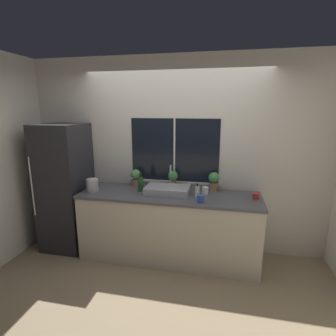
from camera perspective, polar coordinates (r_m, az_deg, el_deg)
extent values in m
plane|color=#937F60|center=(3.55, -0.96, -21.48)|extent=(14.00, 14.00, 0.00)
cube|color=silver|center=(3.71, 1.51, 2.77)|extent=(8.00, 0.06, 2.70)
cube|color=black|center=(3.66, 1.42, 3.85)|extent=(1.24, 0.01, 0.88)
cube|color=silver|center=(3.65, 1.40, 3.84)|extent=(0.02, 0.01, 0.88)
cube|color=silver|center=(3.75, 1.36, -3.04)|extent=(1.30, 0.04, 0.03)
cube|color=silver|center=(5.20, -20.40, 4.90)|extent=(0.06, 7.00, 2.70)
cube|color=silver|center=(4.63, 30.06, 3.07)|extent=(0.06, 7.00, 2.70)
cube|color=beige|center=(3.61, 0.23, -12.81)|extent=(2.33, 0.67, 0.87)
cube|color=#4C4C51|center=(3.44, 0.23, -5.99)|extent=(2.36, 0.69, 0.03)
cube|color=#232328|center=(4.04, -21.45, -3.90)|extent=(0.60, 0.64, 1.79)
cylinder|color=silver|center=(3.92, -27.51, -3.62)|extent=(0.02, 0.02, 0.81)
cube|color=#ADADB2|center=(3.46, -0.11, -4.80)|extent=(0.57, 0.35, 0.09)
cylinder|color=#B7B7BC|center=(3.65, 0.55, -4.30)|extent=(0.04, 0.04, 0.03)
cylinder|color=#B7B7BC|center=(3.61, 0.56, -1.74)|extent=(0.02, 0.02, 0.31)
cylinder|color=#9E6B4C|center=(3.80, -6.99, -3.16)|extent=(0.12, 0.12, 0.10)
sphere|color=#569951|center=(3.77, -7.04, -1.39)|extent=(0.14, 0.14, 0.14)
cylinder|color=#9E6B4C|center=(3.66, 1.12, -3.59)|extent=(0.09, 0.09, 0.11)
sphere|color=#387A3D|center=(3.63, 1.13, -1.69)|extent=(0.14, 0.14, 0.14)
cylinder|color=#9E6B4C|center=(3.60, 9.89, -4.04)|extent=(0.09, 0.09, 0.11)
sphere|color=#478E4C|center=(3.57, 9.97, -2.07)|extent=(0.14, 0.14, 0.14)
cylinder|color=white|center=(3.37, 6.38, -5.04)|extent=(0.06, 0.06, 0.13)
cylinder|color=black|center=(3.34, 6.41, -3.71)|extent=(0.02, 0.02, 0.04)
cylinder|color=#235128|center=(3.55, -5.98, -3.52)|extent=(0.07, 0.07, 0.19)
cylinder|color=black|center=(3.51, -6.03, -1.57)|extent=(0.03, 0.03, 0.05)
cylinder|color=white|center=(3.45, 8.09, -4.89)|extent=(0.08, 0.08, 0.10)
cylinder|color=#3351AD|center=(3.16, 7.06, -6.62)|extent=(0.08, 0.08, 0.09)
cylinder|color=#B72D28|center=(3.42, 18.59, -5.83)|extent=(0.08, 0.08, 0.08)
cylinder|color=#B2B2B7|center=(3.66, -16.13, -3.62)|extent=(0.16, 0.16, 0.17)
cone|color=#B2B2B7|center=(3.64, -16.22, -2.17)|extent=(0.13, 0.13, 0.02)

